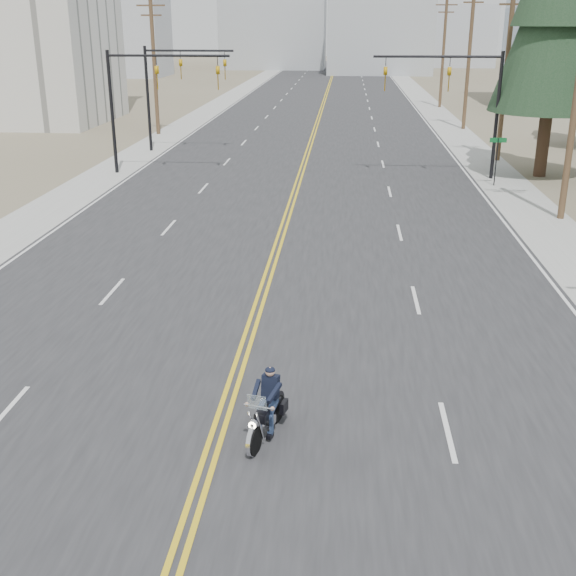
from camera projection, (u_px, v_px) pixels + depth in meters
The scene contains 17 objects.
ground_plane at pixel (183, 543), 12.39m from camera, with size 400.00×400.00×0.00m, color #776D56.
road at pixel (322, 106), 77.89m from camera, with size 20.00×200.00×0.01m, color #303033.
sidewalk_left at pixel (217, 105), 78.75m from camera, with size 3.00×200.00×0.01m, color #A5A5A0.
sidewalk_right at pixel (430, 107), 77.04m from camera, with size 3.00×200.00×0.01m, color #A5A5A0.
traffic_mast_left at pixel (145, 88), 41.30m from camera, with size 7.10×0.26×7.00m.
traffic_mast_right at pixel (462, 90), 39.96m from camera, with size 7.10×0.26×7.00m.
traffic_mast_far at pixel (171, 79), 48.83m from camera, with size 6.10×0.26×7.00m.
street_sign at pixel (497, 153), 39.04m from camera, with size 0.90×0.06×2.62m.
utility_pole_c at pixel (506, 69), 45.04m from camera, with size 2.20×0.30×11.00m.
utility_pole_d at pixel (469, 55), 58.99m from camera, with size 2.20×0.30×11.50m.
utility_pole_e at pixel (443, 51), 74.99m from camera, with size 2.20×0.30×11.00m.
utility_pole_left at pixel (154, 63), 56.35m from camera, with size 2.20×0.30×10.50m.
haze_bldg_a at pixel (121, 7), 118.81m from camera, with size 14.00×12.00×22.00m, color #B7BCC6.
haze_bldg_b at pixel (380, 32), 126.35m from camera, with size 18.00×14.00×14.00m, color #ADB2B7.
haze_bldg_e at pixel (457, 36), 148.83m from camera, with size 14.00×14.00×12.00m, color #B7BCC6.
haze_bldg_f at pixel (67, 26), 135.00m from camera, with size 12.00×12.00×16.00m, color #ADB2B7.
motorcyclist at pixel (266, 405), 15.32m from camera, with size 0.85×1.98×1.54m, color black, non-canonical shape.
Camera 1 is at (2.61, -9.94, 8.39)m, focal length 45.00 mm.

